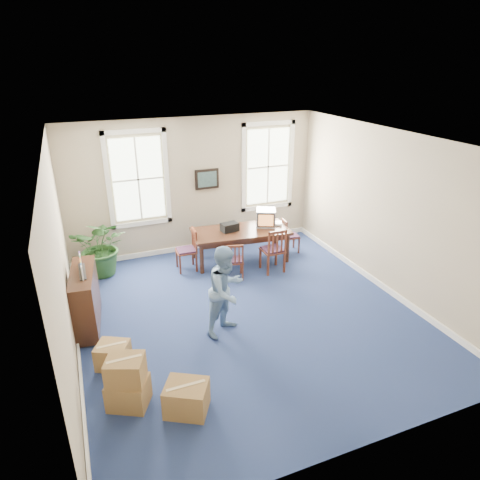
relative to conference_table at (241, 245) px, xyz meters
name	(u,v)px	position (x,y,z in m)	size (l,w,h in m)	color
floor	(247,314)	(-0.76, -2.19, -0.38)	(6.50, 6.50, 0.00)	navy
ceiling	(248,141)	(-0.76, -2.19, 2.82)	(6.50, 6.50, 0.00)	white
wall_back	(194,186)	(-0.76, 1.06, 1.22)	(6.50, 6.50, 0.00)	tan
wall_front	(365,343)	(-0.76, -5.44, 1.22)	(6.50, 6.50, 0.00)	tan
wall_left	(61,264)	(-3.76, -2.19, 1.22)	(6.50, 6.50, 0.00)	tan
wall_right	(389,213)	(2.24, -2.19, 1.22)	(6.50, 6.50, 0.00)	tan
baseboard_back	(197,246)	(-0.76, 1.03, -0.32)	(6.00, 0.04, 0.12)	white
baseboard_left	(78,349)	(-3.73, -2.19, -0.32)	(0.04, 6.50, 0.12)	white
baseboard_right	(377,282)	(2.21, -2.19, -0.32)	(0.04, 6.50, 0.12)	white
window_left	(138,179)	(-2.06, 1.04, 1.52)	(1.40, 0.12, 2.20)	white
window_right	(268,167)	(1.14, 1.04, 1.52)	(1.40, 0.12, 2.20)	white
wall_picture	(207,179)	(-0.46, 1.01, 1.37)	(0.58, 0.06, 0.48)	black
conference_table	(241,245)	(0.00, 0.00, 0.00)	(2.21, 1.01, 0.75)	#3E2114
crt_tv	(266,218)	(0.65, 0.05, 0.58)	(0.44, 0.48, 0.40)	#B7B7BC
game_console	(278,223)	(0.96, 0.00, 0.40)	(0.18, 0.22, 0.05)	white
equipment_bag	(230,227)	(-0.25, 0.05, 0.47)	(0.38, 0.25, 0.19)	black
chair_near_left	(234,260)	(-0.45, -0.75, 0.04)	(0.38, 0.38, 0.84)	maroon
chair_near_right	(273,249)	(0.45, -0.75, 0.14)	(0.46, 0.46, 1.03)	maroon
chair_end_left	(186,250)	(-1.31, 0.00, 0.10)	(0.43, 0.43, 0.95)	maroon
chair_end_right	(291,235)	(1.31, 0.00, 0.04)	(0.37, 0.37, 0.84)	maroon
man	(226,291)	(-1.28, -2.53, 0.42)	(0.78, 0.60, 1.60)	#7197BF
credenza	(86,300)	(-3.51, -1.49, 0.14)	(0.38, 1.33, 1.04)	#3E2114
brochure_rack	(81,267)	(-3.49, -1.49, 0.80)	(0.11, 0.60, 0.26)	#99999E
potted_plant	(102,246)	(-3.04, 0.47, 0.28)	(1.18, 1.03, 1.31)	#21461C
cardboard_boxes	(141,372)	(-2.93, -3.56, 0.03)	(1.42, 1.42, 0.81)	olive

